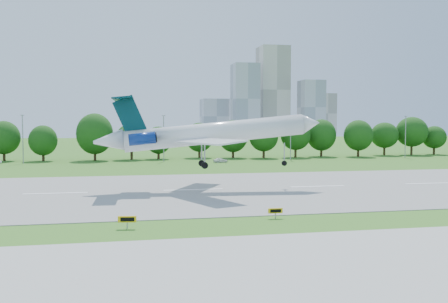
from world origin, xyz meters
The scene contains 9 objects.
ground centered at (0.00, 0.00, 0.00)m, with size 600.00×600.00×0.00m, color #33641A.
runway centered at (0.00, 25.00, 0.04)m, with size 400.00×45.00×0.08m, color gray.
tree_line centered at (0.00, 92.00, 6.19)m, with size 288.40×8.40×10.40m.
light_poles centered at (-2.50, 82.00, 6.34)m, with size 175.90×0.25×12.19m.
skyline centered at (100.16, 390.61, 30.46)m, with size 127.00×52.00×80.00m.
airliner centered at (-18.38, 25.07, 8.66)m, with size 34.96×25.36×10.96m.
taxi_sign_left centered at (-30.03, -1.12, 0.92)m, with size 1.78×0.45×1.24m.
taxi_sign_centre centered at (-14.46, 1.06, 0.82)m, with size 1.58×0.24×1.11m.
service_vehicle_b centered at (-5.98, 75.80, 0.63)m, with size 1.48×3.68×1.26m, color white.
Camera 1 is at (-30.23, -49.57, 10.22)m, focal length 40.00 mm.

